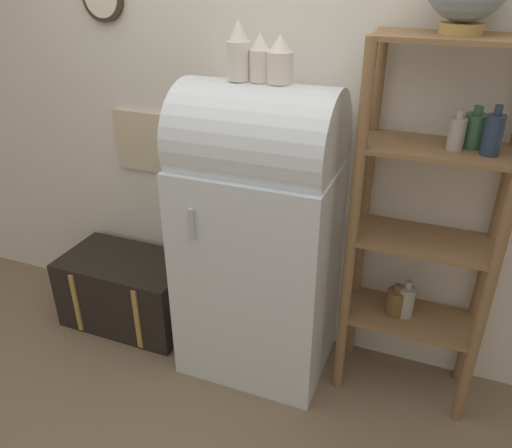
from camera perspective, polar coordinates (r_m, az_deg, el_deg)
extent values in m
plane|color=#7A664C|center=(2.77, -1.86, -18.22)|extent=(12.00, 12.00, 0.00)
cube|color=silver|center=(2.55, 2.90, 13.08)|extent=(7.00, 0.05, 2.70)
cube|color=#C6B793|center=(2.94, -12.73, 9.14)|extent=(0.36, 0.02, 0.34)
cube|color=silver|center=(2.59, 0.28, -5.23)|extent=(0.75, 0.57, 1.16)
cylinder|color=silver|center=(2.30, 0.32, 9.34)|extent=(0.73, 0.54, 0.54)
cylinder|color=#B7B7BC|center=(2.25, -7.42, -0.06)|extent=(0.02, 0.02, 0.15)
cube|color=black|center=(3.17, -14.34, -7.33)|extent=(0.77, 0.44, 0.43)
cube|color=#AD8942|center=(3.15, -19.87, -8.53)|extent=(0.03, 0.01, 0.39)
cube|color=#AD8942|center=(2.92, -13.43, -10.62)|extent=(0.03, 0.01, 0.39)
cylinder|color=olive|center=(2.29, 10.86, -1.95)|extent=(0.05, 0.05, 1.75)
cylinder|color=olive|center=(2.29, 25.62, -4.49)|extent=(0.05, 0.05, 1.75)
cylinder|color=olive|center=(2.55, 12.20, 1.06)|extent=(0.05, 0.05, 1.75)
cylinder|color=olive|center=(2.54, 25.45, -1.21)|extent=(0.05, 0.05, 1.75)
cube|color=olive|center=(2.64, 17.08, -10.12)|extent=(0.63, 0.32, 0.02)
cube|color=olive|center=(2.40, 18.50, -1.78)|extent=(0.63, 0.32, 0.02)
cube|color=olive|center=(2.23, 20.16, 8.07)|extent=(0.63, 0.32, 0.02)
cube|color=olive|center=(2.14, 22.14, 19.14)|extent=(0.63, 0.32, 0.02)
cylinder|color=#23334C|center=(2.18, 25.46, 9.14)|extent=(0.07, 0.07, 0.16)
cylinder|color=#23334C|center=(2.15, 25.99, 11.64)|extent=(0.03, 0.03, 0.04)
cylinder|color=#9E998E|center=(2.58, 16.75, -8.47)|extent=(0.08, 0.08, 0.16)
cylinder|color=#9E998E|center=(2.53, 17.05, -6.65)|extent=(0.03, 0.03, 0.04)
cylinder|color=brown|center=(2.59, 15.71, -8.57)|extent=(0.10, 0.10, 0.13)
cylinder|color=brown|center=(2.54, 15.95, -7.03)|extent=(0.04, 0.04, 0.03)
cylinder|color=#335B3D|center=(2.25, 23.67, 9.71)|extent=(0.09, 0.09, 0.14)
cylinder|color=#335B3D|center=(2.23, 24.08, 11.81)|extent=(0.04, 0.04, 0.03)
cylinder|color=#9E998E|center=(2.19, 21.94, 9.51)|extent=(0.07, 0.07, 0.13)
cylinder|color=#9E998E|center=(2.17, 22.32, 11.53)|extent=(0.03, 0.03, 0.03)
cylinder|color=#AD8942|center=(2.16, 22.39, 19.97)|extent=(0.16, 0.16, 0.04)
cylinder|color=silver|center=(2.25, -1.99, 18.12)|extent=(0.10, 0.10, 0.16)
cone|color=silver|center=(2.23, -2.05, 21.27)|extent=(0.09, 0.09, 0.09)
cylinder|color=silver|center=(2.22, 0.56, 17.62)|extent=(0.09, 0.09, 0.13)
cone|color=silver|center=(2.21, 0.58, 20.18)|extent=(0.08, 0.08, 0.07)
cylinder|color=silver|center=(2.20, 2.74, 17.44)|extent=(0.11, 0.11, 0.13)
cone|color=silver|center=(2.18, 2.80, 19.98)|extent=(0.10, 0.10, 0.07)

